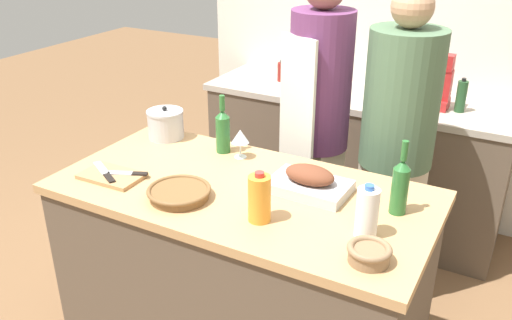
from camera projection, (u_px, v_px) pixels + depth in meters
name	position (u px, v px, depth m)	size (l,w,h in m)	color
kitchen_island	(243.00, 278.00, 2.47)	(1.60, 0.81, 0.94)	brown
back_counter	(353.00, 159.00, 3.65)	(1.98, 0.60, 0.92)	brown
back_wall	(380.00, 29.00, 3.58)	(2.48, 0.10, 2.55)	silver
roasting_pan	(309.00, 182.00, 2.23)	(0.33, 0.22, 0.11)	#BCBCC1
wicker_basket	(179.00, 192.00, 2.18)	(0.26, 0.26, 0.05)	brown
cutting_board	(112.00, 176.00, 2.35)	(0.27, 0.17, 0.02)	#AD7F51
stock_pot	(166.00, 124.00, 2.74)	(0.18, 0.18, 0.17)	#B7B7BC
mixing_bowl	(369.00, 253.00, 1.78)	(0.15, 0.15, 0.06)	#846647
juice_jug	(259.00, 198.00, 2.00)	(0.09, 0.09, 0.20)	orange
milk_jug	(367.00, 213.00, 1.90)	(0.08, 0.08, 0.20)	white
wine_bottle_green	(223.00, 130.00, 2.56)	(0.07, 0.07, 0.28)	#28662D
wine_bottle_dark	(400.00, 185.00, 2.04)	(0.06, 0.06, 0.30)	#28662D
wine_glass_left	(240.00, 137.00, 2.51)	(0.08, 0.08, 0.14)	silver
knife_chef	(105.00, 173.00, 2.35)	(0.21, 0.14, 0.01)	#B7B7BC
knife_paring	(129.00, 173.00, 2.35)	(0.17, 0.10, 0.01)	#B7B7BC
stand_mixer	(435.00, 86.00, 3.17)	(0.18, 0.14, 0.32)	#B22323
condiment_bottle_tall	(282.00, 72.00, 3.69)	(0.06, 0.06, 0.15)	maroon
condiment_bottle_short	(461.00, 96.00, 3.12)	(0.06, 0.06, 0.20)	#234C28
condiment_bottle_extra	(314.00, 78.00, 3.54)	(0.07, 0.07, 0.15)	#332D28
person_cook_aproned	(318.00, 121.00, 2.83)	(0.34, 0.36, 1.77)	beige
person_cook_guest	(397.00, 141.00, 2.73)	(0.37, 0.37, 1.70)	beige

